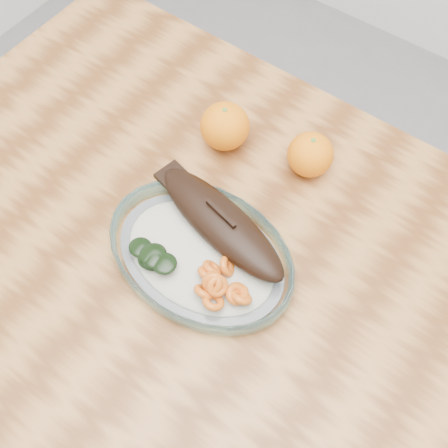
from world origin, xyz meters
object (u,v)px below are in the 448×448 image
object	(u,v)px
dining_table	(220,293)
plated_meal	(202,251)
orange_right	(310,155)
orange_left	(225,126)

from	to	relation	value
dining_table	plated_meal	bearing A→B (deg)	-175.91
dining_table	orange_right	size ratio (longest dim) A/B	15.91
orange_left	orange_right	xyz separation A→B (m)	(0.14, 0.04, -0.00)
orange_left	orange_right	size ratio (longest dim) A/B	1.10
plated_meal	orange_right	xyz separation A→B (m)	(0.04, 0.24, 0.02)
dining_table	orange_right	world-z (taller)	orange_right
plated_meal	orange_right	world-z (taller)	plated_meal
plated_meal	orange_right	size ratio (longest dim) A/B	7.24
plated_meal	orange_left	size ratio (longest dim) A/B	6.57
plated_meal	dining_table	bearing A→B (deg)	3.96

